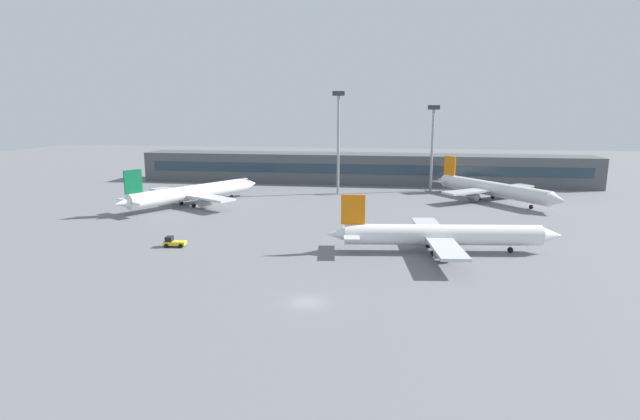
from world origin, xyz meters
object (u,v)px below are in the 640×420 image
(airplane_near, at_px, (444,235))
(airplane_far, at_px, (493,189))
(airplane_mid, at_px, (194,193))
(floodlight_tower_east, at_px, (432,141))
(baggage_tug_yellow, at_px, (173,242))
(floodlight_tower_west, at_px, (338,135))

(airplane_near, bearing_deg, airplane_far, 71.26)
(airplane_near, xyz_separation_m, airplane_mid, (-54.92, 32.31, 0.19))
(airplane_near, height_order, floodlight_tower_east, floodlight_tower_east)
(airplane_near, bearing_deg, airplane_mid, 149.53)
(baggage_tug_yellow, xyz_separation_m, floodlight_tower_west, (21.03, 57.41, 14.79))
(baggage_tug_yellow, xyz_separation_m, floodlight_tower_east, (46.17, 65.38, 12.94))
(airplane_mid, distance_m, floodlight_tower_east, 65.22)
(floodlight_tower_east, bearing_deg, airplane_far, -44.30)
(airplane_far, xyz_separation_m, floodlight_tower_west, (-39.35, 5.91, 12.56))
(airplane_near, height_order, floodlight_tower_west, floodlight_tower_west)
(airplane_far, xyz_separation_m, baggage_tug_yellow, (-60.38, -51.51, -2.22))
(airplane_far, bearing_deg, floodlight_tower_west, 171.46)
(baggage_tug_yellow, height_order, floodlight_tower_east, floodlight_tower_east)
(airplane_mid, bearing_deg, baggage_tug_yellow, -73.04)
(floodlight_tower_east, bearing_deg, baggage_tug_yellow, -125.23)
(airplane_near, distance_m, airplane_far, 50.86)
(baggage_tug_yellow, distance_m, floodlight_tower_east, 81.08)
(airplane_mid, relative_size, airplane_far, 1.06)
(floodlight_tower_east, bearing_deg, airplane_near, -91.97)
(airplane_mid, distance_m, floodlight_tower_west, 40.62)
(airplane_near, relative_size, floodlight_tower_west, 1.38)
(floodlight_tower_west, relative_size, floodlight_tower_east, 1.15)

